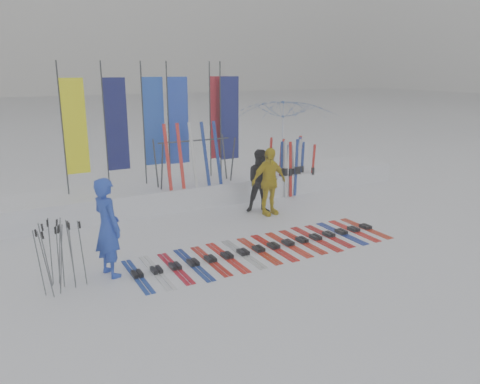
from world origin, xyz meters
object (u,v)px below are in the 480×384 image
tent_canopy (285,142)px  person_yellow (269,182)px  person_blue (108,227)px  person_black (262,181)px  ski_row (266,248)px  ski_rack (195,156)px

tent_canopy → person_yellow: bearing=-131.0°
person_blue → person_black: bearing=-81.3°
person_yellow → tent_canopy: 3.08m
person_yellow → tent_canopy: size_ratio=0.55×
person_black → ski_row: bearing=-94.4°
person_black → ski_rack: size_ratio=0.80×
person_blue → person_black: (4.36, 1.98, -0.08)m
tent_canopy → ski_row: size_ratio=0.55×
person_yellow → tent_canopy: bearing=44.6°
person_blue → person_yellow: bearing=-84.4°
person_yellow → tent_canopy: (1.99, 2.29, 0.54)m
tent_canopy → ski_rack: (-3.32, -0.71, -0.01)m
person_blue → ski_row: 3.23m
person_blue → person_yellow: size_ratio=1.05×
ski_row → person_blue: bearing=174.3°
person_yellow → person_blue: bearing=-163.1°
person_yellow → ski_rack: size_ratio=0.84×
person_blue → ski_rack: (3.09, 3.30, 0.48)m
person_yellow → ski_row: bearing=-127.4°
person_black → tent_canopy: bearing=69.2°
tent_canopy → ski_rack: tent_canopy is taller
person_black → ski_rack: bearing=158.4°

